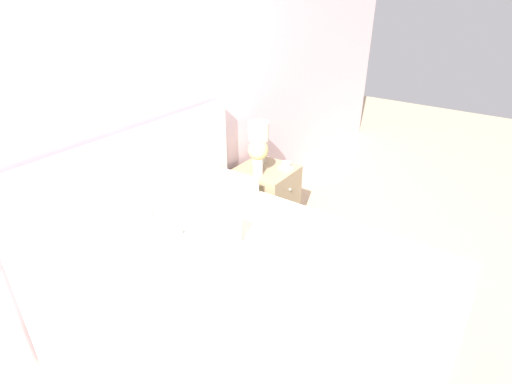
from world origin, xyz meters
The scene contains 7 objects.
ground_plane centered at (0.00, 0.00, 0.00)m, with size 12.00×12.00×0.00m, color #CCB28E.
wall_back centered at (0.00, 0.07, 1.30)m, with size 8.00×0.06×2.60m.
bed centered at (0.00, -0.90, 0.30)m, with size 1.70×1.96×1.19m.
nightstand centered at (1.12, -0.25, 0.29)m, with size 0.44×0.48×0.59m.
table_lamp centered at (1.18, -0.13, 0.82)m, with size 0.17×0.17×0.36m.
flower_vase centered at (0.99, -0.26, 0.78)m, with size 0.16×0.16×0.30m.
teacup centered at (1.22, -0.38, 0.61)m, with size 0.12×0.12×0.05m.
Camera 1 is at (-1.41, -1.93, 1.99)m, focal length 28.00 mm.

